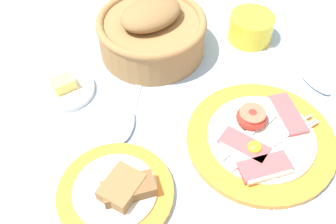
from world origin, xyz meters
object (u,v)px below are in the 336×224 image
(teaspoon_near_cup, at_px, (130,115))
(sugar_cup, at_px, (251,27))
(teaspoon_by_saucer, at_px, (305,75))
(breakfast_plate, at_px, (260,138))
(butter_dish, at_px, (65,89))
(bread_plate, at_px, (118,193))
(bread_basket, at_px, (152,32))

(teaspoon_near_cup, bearing_deg, sugar_cup, 140.92)
(sugar_cup, bearing_deg, teaspoon_by_saucer, -72.26)
(teaspoon_by_saucer, bearing_deg, sugar_cup, -174.68)
(breakfast_plate, relative_size, teaspoon_by_saucer, 1.30)
(butter_dish, bearing_deg, teaspoon_near_cup, -46.77)
(sugar_cup, distance_m, teaspoon_by_saucer, 0.15)
(breakfast_plate, bearing_deg, sugar_cup, 65.16)
(bread_plate, relative_size, bread_basket, 0.82)
(breakfast_plate, height_order, butter_dish, breakfast_plate)
(breakfast_plate, xyz_separation_m, teaspoon_near_cup, (-0.19, 0.13, -0.01))
(bread_plate, distance_m, teaspoon_near_cup, 0.16)
(sugar_cup, height_order, teaspoon_by_saucer, sugar_cup)
(teaspoon_by_saucer, bearing_deg, butter_dish, -118.57)
(breakfast_plate, distance_m, butter_dish, 0.37)
(breakfast_plate, bearing_deg, teaspoon_by_saucer, 33.35)
(breakfast_plate, height_order, sugar_cup, sugar_cup)
(sugar_cup, relative_size, teaspoon_near_cup, 0.52)
(bread_plate, height_order, teaspoon_by_saucer, bread_plate)
(sugar_cup, distance_m, teaspoon_near_cup, 0.32)
(breakfast_plate, distance_m, bread_plate, 0.25)
(butter_dish, distance_m, teaspoon_by_saucer, 0.46)
(sugar_cup, height_order, bread_basket, bread_basket)
(breakfast_plate, xyz_separation_m, bread_plate, (-0.25, -0.01, 0.00))
(breakfast_plate, bearing_deg, teaspoon_near_cup, 144.94)
(bread_basket, height_order, teaspoon_near_cup, bread_basket)
(breakfast_plate, relative_size, bread_basket, 1.15)
(bread_basket, distance_m, butter_dish, 0.20)
(sugar_cup, xyz_separation_m, bread_basket, (-0.20, 0.04, 0.02))
(bread_plate, bearing_deg, teaspoon_near_cup, 66.31)
(bread_plate, xyz_separation_m, teaspoon_near_cup, (0.06, 0.14, -0.01))
(butter_dish, bearing_deg, bread_plate, -82.68)
(butter_dish, xyz_separation_m, teaspoon_by_saucer, (0.44, -0.13, -0.00))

